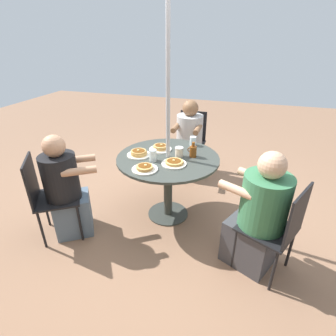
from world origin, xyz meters
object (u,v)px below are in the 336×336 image
at_px(diner_north, 189,143).
at_px(pancake_plate_d, 174,163).
at_px(patio_chair_north, 191,138).
at_px(pancake_plate_b, 160,148).
at_px(coffee_cup, 179,152).
at_px(patio_chair_east, 48,193).
at_px(syrup_bottle, 193,151).
at_px(pancake_plate_c, 139,153).
at_px(patio_table, 168,168).
at_px(diner_east, 66,191).
at_px(diner_south, 258,218).
at_px(patio_chair_south, 278,227).
at_px(drinking_glass_b, 193,141).
at_px(drinking_glass_a, 153,155).
at_px(pancake_plate_a, 145,168).

height_order(diner_north, pancake_plate_d, diner_north).
distance_m(patio_chair_north, pancake_plate_b, 1.10).
bearing_deg(coffee_cup, patio_chair_east, 32.40).
bearing_deg(syrup_bottle, pancake_plate_c, 14.23).
xyz_separation_m(patio_table, pancake_plate_c, (0.30, 0.06, 0.16)).
bearing_deg(diner_east, diner_north, 118.59).
height_order(patio_table, patio_chair_north, patio_chair_north).
relative_size(pancake_plate_b, pancake_plate_c, 1.00).
xyz_separation_m(diner_south, pancake_plate_c, (1.24, -0.40, 0.26)).
bearing_deg(pancake_plate_c, syrup_bottle, -165.77).
xyz_separation_m(diner_east, patio_chair_south, (-1.96, -0.03, 0.01)).
relative_size(patio_chair_east, diner_south, 0.79).
bearing_deg(diner_north, syrup_bottle, 104.32).
relative_size(patio_table, diner_east, 0.99).
bearing_deg(pancake_plate_b, patio_chair_south, 150.52).
height_order(patio_table, diner_east, diner_east).
bearing_deg(drinking_glass_b, patio_chair_north, -76.99).
relative_size(coffee_cup, drinking_glass_b, 0.98).
distance_m(patio_chair_north, diner_north, 0.17).
bearing_deg(pancake_plate_c, patio_table, -169.25).
bearing_deg(patio_table, pancake_plate_b, -48.63).
distance_m(pancake_plate_d, syrup_bottle, 0.27).
bearing_deg(patio_chair_south, diner_east, 117.32).
height_order(patio_chair_east, drinking_glass_a, patio_chair_east).
bearing_deg(pancake_plate_d, diner_east, 23.20).
bearing_deg(drinking_glass_a, diner_north, -95.27).
bearing_deg(diner_east, patio_chair_east, -90.00).
height_order(pancake_plate_b, pancake_plate_d, pancake_plate_b).
bearing_deg(patio_table, pancake_plate_c, 10.75).
xyz_separation_m(pancake_plate_d, drinking_glass_b, (-0.07, -0.54, 0.03)).
distance_m(patio_chair_north, patio_chair_east, 2.13).
xyz_separation_m(patio_table, drinking_glass_a, (0.12, 0.13, 0.19)).
bearing_deg(patio_chair_east, pancake_plate_c, 97.26).
relative_size(diner_east, diner_south, 0.97).
relative_size(pancake_plate_b, syrup_bottle, 1.54).
distance_m(patio_chair_east, drinking_glass_b, 1.62).
distance_m(patio_chair_south, pancake_plate_b, 1.43).
bearing_deg(drinking_glass_b, diner_north, -73.83).
height_order(patio_chair_south, pancake_plate_c, patio_chair_south).
bearing_deg(coffee_cup, syrup_bottle, -165.55).
distance_m(patio_table, patio_chair_south, 1.22).
xyz_separation_m(diner_north, pancake_plate_d, (-0.12, 1.19, 0.26)).
relative_size(diner_east, pancake_plate_d, 4.38).
height_order(pancake_plate_a, coffee_cup, coffee_cup).
height_order(patio_table, drinking_glass_a, drinking_glass_a).
height_order(diner_east, patio_chair_south, diner_east).
distance_m(patio_table, pancake_plate_b, 0.26).
xyz_separation_m(pancake_plate_a, coffee_cup, (-0.23, -0.39, 0.03)).
height_order(patio_table, diner_north, diner_north).
distance_m(pancake_plate_a, pancake_plate_b, 0.50).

